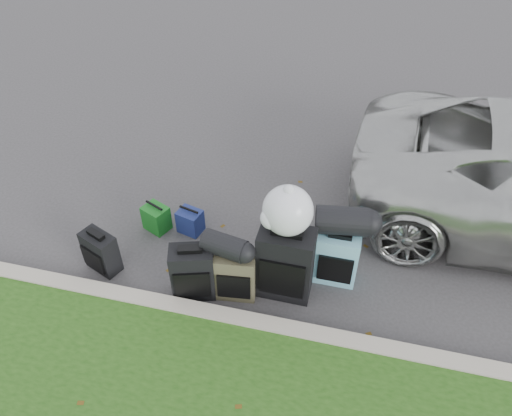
% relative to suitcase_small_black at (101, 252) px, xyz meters
% --- Properties ---
extents(ground, '(120.00, 120.00, 0.00)m').
position_rel_suitcase_small_black_xyz_m(ground, '(1.68, 0.59, -0.25)').
color(ground, '#383535').
rests_on(ground, ground).
extents(curb, '(120.00, 0.18, 0.15)m').
position_rel_suitcase_small_black_xyz_m(curb, '(1.68, -0.41, -0.17)').
color(curb, '#9E937F').
rests_on(curb, ground).
extents(suitcase_small_black, '(0.45, 0.35, 0.49)m').
position_rel_suitcase_small_black_xyz_m(suitcase_small_black, '(0.00, 0.00, 0.00)').
color(suitcase_small_black, black).
rests_on(suitcase_small_black, ground).
extents(suitcase_large_black_left, '(0.51, 0.39, 0.64)m').
position_rel_suitcase_small_black_xyz_m(suitcase_large_black_left, '(1.12, -0.10, 0.08)').
color(suitcase_large_black_left, black).
rests_on(suitcase_large_black_left, ground).
extents(suitcase_olive, '(0.45, 0.31, 0.58)m').
position_rel_suitcase_small_black_xyz_m(suitcase_olive, '(1.55, -0.00, 0.04)').
color(suitcase_olive, '#3B3725').
rests_on(suitcase_olive, ground).
extents(suitcase_teal, '(0.45, 0.27, 0.64)m').
position_rel_suitcase_small_black_xyz_m(suitcase_teal, '(2.56, 0.46, 0.07)').
color(suitcase_teal, '#5991A3').
rests_on(suitcase_teal, ground).
extents(suitcase_large_black_right, '(0.57, 0.34, 0.85)m').
position_rel_suitcase_small_black_xyz_m(suitcase_large_black_right, '(2.05, 0.16, 0.18)').
color(suitcase_large_black_right, black).
rests_on(suitcase_large_black_right, ground).
extents(tote_green, '(0.36, 0.33, 0.33)m').
position_rel_suitcase_small_black_xyz_m(tote_green, '(0.34, 0.75, -0.08)').
color(tote_green, '#176B1D').
rests_on(tote_green, ground).
extents(tote_navy, '(0.33, 0.28, 0.30)m').
position_rel_suitcase_small_black_xyz_m(tote_navy, '(0.76, 0.80, -0.10)').
color(tote_navy, navy).
rests_on(tote_navy, ground).
extents(duffel_left, '(0.48, 0.32, 0.24)m').
position_rel_suitcase_small_black_xyz_m(duffel_left, '(1.45, -0.00, 0.45)').
color(duffel_left, black).
rests_on(duffel_left, suitcase_olive).
extents(duffel_right, '(0.58, 0.38, 0.30)m').
position_rel_suitcase_small_black_xyz_m(duffel_right, '(2.55, 0.54, 0.54)').
color(duffel_right, black).
rests_on(duffel_right, suitcase_teal).
extents(trash_bag, '(0.50, 0.50, 0.50)m').
position_rel_suitcase_small_black_xyz_m(trash_bag, '(2.03, 0.22, 0.85)').
color(trash_bag, white).
rests_on(trash_bag, suitcase_large_black_right).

